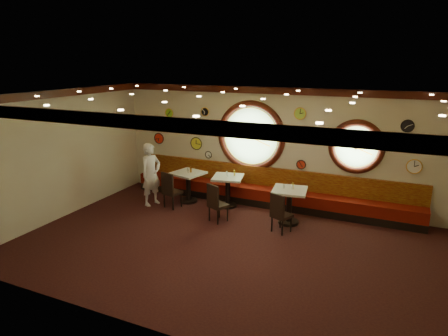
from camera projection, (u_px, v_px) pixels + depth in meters
floor at (227, 246)px, 8.65m from camera, size 9.00×6.00×0.00m
ceiling at (227, 96)px, 7.80m from camera, size 9.00×6.00×0.02m
wall_back at (272, 147)px, 10.86m from camera, size 9.00×0.02×3.20m
wall_front at (140, 230)px, 5.59m from camera, size 9.00×0.02×3.20m
wall_left at (63, 154)px, 10.02m from camera, size 0.02×6.00×3.20m
molding_back at (273, 91)px, 10.41m from camera, size 9.00×0.10×0.18m
molding_front at (135, 122)px, 5.23m from camera, size 9.00×0.10×0.18m
molding_left at (58, 93)px, 9.60m from camera, size 0.10×6.00×0.18m
banquette_base at (267, 202)px, 11.01m from camera, size 8.00×0.55×0.20m
banquette_seat at (267, 193)px, 10.94m from camera, size 8.00×0.55×0.30m
banquette_back at (270, 177)px, 11.03m from camera, size 8.00×0.10×0.55m
porthole_left_glass at (251, 136)px, 11.03m from camera, size 1.66×0.02×1.66m
porthole_left_frame at (251, 136)px, 11.01m from camera, size 1.98×0.18×1.98m
porthole_left_ring at (250, 136)px, 10.99m from camera, size 1.61×0.03×1.61m
porthole_right_glass at (356, 147)px, 9.92m from camera, size 1.10×0.02×1.10m
porthole_right_frame at (356, 147)px, 9.91m from camera, size 1.38×0.18×1.38m
porthole_right_ring at (356, 147)px, 9.88m from camera, size 1.09×0.03×1.09m
wall_clock_0 at (205, 112)px, 11.39m from camera, size 0.24×0.03×0.24m
wall_clock_1 at (322, 138)px, 10.19m from camera, size 0.22×0.03×0.22m
wall_clock_2 at (169, 113)px, 11.90m from camera, size 0.26×0.03×0.26m
wall_clock_3 at (159, 138)px, 12.27m from camera, size 0.32×0.03×0.32m
wall_clock_4 at (300, 114)px, 10.27m from camera, size 0.30×0.03×0.30m
wall_clock_5 at (209, 155)px, 11.69m from camera, size 0.20×0.03×0.20m
wall_clock_6 at (414, 166)px, 9.45m from camera, size 0.34×0.03×0.34m
wall_clock_7 at (408, 126)px, 9.29m from camera, size 0.28×0.03×0.28m
wall_clock_8 at (196, 143)px, 11.77m from camera, size 0.36×0.03×0.36m
wall_clock_9 at (301, 165)px, 10.59m from camera, size 0.24×0.03×0.24m
table_a at (188, 183)px, 11.17m from camera, size 0.95×0.95×0.87m
table_b at (228, 188)px, 10.81m from camera, size 0.94×0.94×0.86m
table_c at (289, 202)px, 9.68m from camera, size 0.91×0.91×0.88m
chair_a at (170, 188)px, 10.68m from camera, size 0.51×0.51×0.62m
chair_b at (216, 201)px, 9.77m from camera, size 0.54×0.54×0.60m
chair_c at (280, 211)px, 9.15m from camera, size 0.52×0.52×0.59m
condiment_a_salt at (188, 169)px, 11.15m from camera, size 0.04×0.04×0.11m
condiment_b_salt at (227, 173)px, 10.85m from camera, size 0.04×0.04×0.11m
condiment_c_salt at (284, 187)px, 9.65m from camera, size 0.03×0.03×0.09m
condiment_a_pepper at (188, 171)px, 11.02m from camera, size 0.03×0.03×0.09m
condiment_b_pepper at (227, 175)px, 10.69m from camera, size 0.04×0.04×0.10m
condiment_c_pepper at (292, 187)px, 9.59m from camera, size 0.04×0.04×0.11m
condiment_a_bottle at (191, 169)px, 11.06m from camera, size 0.05×0.05×0.17m
condiment_b_bottle at (235, 173)px, 10.78m from camera, size 0.05×0.05×0.15m
condiment_c_bottle at (293, 186)px, 9.60m from camera, size 0.05×0.05×0.17m
waiter at (151, 174)px, 10.89m from camera, size 0.57×0.72×1.72m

